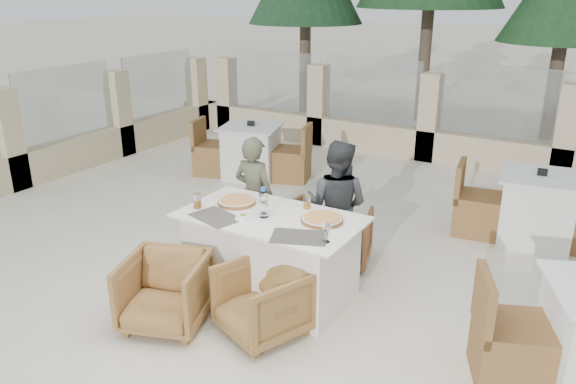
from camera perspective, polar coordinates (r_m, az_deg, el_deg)
The scene contains 23 objects.
ground at distance 5.39m, azimuth -2.12°, elevation -9.48°, with size 80.00×80.00×0.00m, color beige.
sand_patch at distance 18.30m, azimuth 22.73°, elevation 10.26°, with size 30.00×16.00×0.01m, color beige.
perimeter_wall_far at distance 9.28m, azimuth 14.21°, elevation 7.96°, with size 10.00×0.34×1.60m, color beige, non-canonical shape.
perimeter_wall_left at distance 9.09m, azimuth -21.43°, elevation 6.94°, with size 0.34×7.00×1.60m, color beige, non-canonical shape.
dining_table at distance 5.08m, azimuth -1.74°, elevation -6.46°, with size 1.60×0.90×0.77m, color white, non-canonical shape.
placemat_near_left at distance 4.94m, azimuth -7.34°, elevation -2.53°, with size 0.45×0.30×0.00m, color #58524B.
placemat_near_right at distance 4.52m, azimuth 1.15°, elevation -4.58°, with size 0.45×0.30×0.00m, color #4E4A43.
pizza_left at distance 5.21m, azimuth -5.24°, elevation -0.95°, with size 0.35×0.35×0.05m, color #CB541B.
pizza_right at distance 4.81m, azimuth 3.46°, elevation -2.76°, with size 0.36×0.36×0.05m, color orange.
water_bottle at distance 4.86m, azimuth -2.49°, elevation -1.05°, with size 0.08×0.08×0.27m, color #A4C7D8.
wine_glass_centre at distance 4.97m, azimuth -2.48°, elevation -1.09°, with size 0.08×0.08×0.18m, color white, non-canonical shape.
wine_glass_corner at distance 4.41m, azimuth 3.88°, elevation -4.01°, with size 0.08×0.08×0.18m, color silver, non-canonical shape.
beer_glass_left at distance 5.14m, azimuth -9.19°, elevation -0.90°, with size 0.07×0.07×0.14m, color orange.
beer_glass_right at distance 5.07m, azimuth 1.95°, elevation -1.00°, with size 0.06×0.06×0.13m, color gold.
olive_dish at distance 4.87m, azimuth -4.54°, elevation -2.50°, with size 0.11×0.11×0.04m, color white, non-canonical shape.
armchair_far_left at distance 5.99m, azimuth -2.60°, elevation -3.04°, with size 0.66×0.67×0.61m, color brown.
armchair_far_right at distance 5.73m, azimuth 5.38°, elevation -4.54°, with size 0.59×0.61×0.55m, color brown.
armchair_near_left at distance 4.79m, azimuth -12.38°, elevation -9.87°, with size 0.65×0.67×0.61m, color olive.
armchair_near_right at distance 4.58m, azimuth -2.66°, elevation -11.00°, with size 0.62×0.64×0.58m, color olive.
diner_left at distance 5.77m, azimuth -3.42°, elevation -0.48°, with size 0.46×0.30×1.27m, color #4C4F39.
diner_right at distance 5.48m, azimuth 4.97°, elevation -1.39°, with size 0.64×0.50×1.31m, color #35383A.
bg_table_a at distance 8.28m, azimuth -3.72°, elevation 4.15°, with size 1.64×0.82×0.77m, color silver, non-canonical shape.
bg_table_b at distance 6.69m, azimuth 23.92°, elevation -1.57°, with size 1.64×0.82×0.77m, color white, non-canonical shape.
Camera 1 is at (2.56, -3.92, 2.66)m, focal length 35.00 mm.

